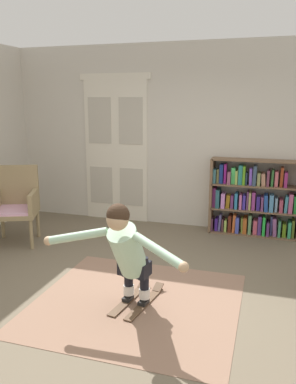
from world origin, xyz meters
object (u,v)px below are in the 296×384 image
(bookshelf, at_px, (253,201))
(wicker_chair, at_px, (16,203))
(skis_pair, at_px, (138,299))
(person_skier, at_px, (127,249))

(bookshelf, bearing_deg, wicker_chair, -157.62)
(bookshelf, height_order, skis_pair, bookshelf)
(person_skier, bearing_deg, skis_pair, 81.10)
(skis_pair, height_order, person_skier, person_skier)
(wicker_chair, bearing_deg, person_skier, -32.17)
(bookshelf, relative_size, wicker_chair, 1.21)
(bookshelf, distance_m, wicker_chair, 3.51)
(bookshelf, xyz_separation_m, wicker_chair, (-3.25, -1.34, 0.05))
(wicker_chair, relative_size, person_skier, 0.76)
(wicker_chair, height_order, person_skier, person_skier)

